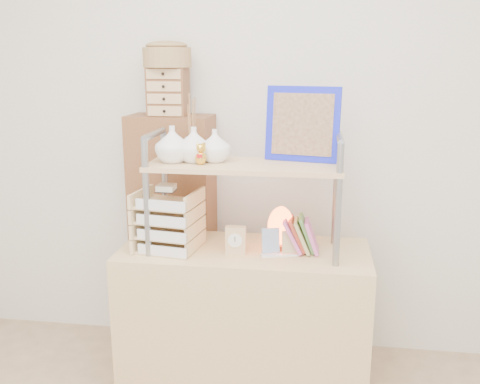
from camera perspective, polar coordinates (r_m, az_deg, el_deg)
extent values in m
cube|color=silver|center=(2.95, 1.84, 7.35)|extent=(3.40, 0.02, 2.60)
cube|color=tan|center=(2.75, 0.46, -13.47)|extent=(1.20, 0.50, 0.75)
cube|color=brown|center=(3.05, -7.08, -4.58)|extent=(0.46, 0.26, 1.35)
cylinder|color=gray|center=(2.47, -9.94, -0.72)|extent=(0.03, 0.03, 0.55)
cylinder|color=gray|center=(2.75, -8.01, 0.87)|extent=(0.03, 0.03, 0.55)
cylinder|color=gray|center=(2.55, -9.16, 6.12)|extent=(0.03, 0.30, 0.03)
cylinder|color=gray|center=(2.35, 10.43, -1.49)|extent=(0.03, 0.03, 0.55)
cylinder|color=gray|center=(2.64, 10.23, 0.24)|extent=(0.03, 0.03, 0.55)
cylinder|color=gray|center=(2.44, 10.61, 5.68)|extent=(0.03, 0.30, 0.03)
cube|color=tan|center=(2.48, 0.49, 2.82)|extent=(0.90, 0.34, 0.02)
imported|color=white|center=(2.52, -7.22, 5.08)|extent=(0.16, 0.16, 0.17)
imported|color=white|center=(2.51, -4.94, 5.05)|extent=(0.16, 0.16, 0.16)
imported|color=white|center=(2.51, -2.70, 4.96)|extent=(0.15, 0.15, 0.15)
cylinder|color=#2744AA|center=(2.64, -5.12, 4.78)|extent=(0.07, 0.07, 0.10)
cube|color=#151ECD|center=(2.53, 6.68, 7.20)|extent=(0.35, 0.12, 0.35)
cube|color=brown|center=(2.52, 6.67, 7.17)|extent=(0.29, 0.09, 0.29)
cube|color=#D65DA7|center=(2.55, 7.66, -4.63)|extent=(0.07, 0.12, 0.17)
cube|color=#5F954A|center=(2.57, 7.18, -4.47)|extent=(0.08, 0.12, 0.16)
cube|color=tan|center=(2.55, 6.67, -4.59)|extent=(0.08, 0.13, 0.16)
cube|color=#CC4B30|center=(2.57, 6.19, -4.43)|extent=(0.09, 0.14, 0.16)
cube|color=#D65DA7|center=(2.55, 5.68, -4.55)|extent=(0.09, 0.14, 0.16)
cube|color=#D5AD80|center=(2.63, -7.54, -5.86)|extent=(0.30, 0.28, 0.01)
cube|color=white|center=(2.51, -8.31, -6.26)|extent=(0.24, 0.05, 0.05)
cube|color=#D5AD80|center=(2.60, -7.59, -4.34)|extent=(0.30, 0.28, 0.01)
cube|color=white|center=(2.48, -8.37, -4.68)|extent=(0.24, 0.05, 0.05)
cube|color=#D5AD80|center=(2.58, -7.64, -2.81)|extent=(0.30, 0.28, 0.01)
cube|color=white|center=(2.46, -8.43, -3.07)|extent=(0.24, 0.05, 0.05)
cube|color=#D5AD80|center=(2.56, -7.70, -1.24)|extent=(0.30, 0.28, 0.01)
cube|color=white|center=(2.44, -8.49, -1.43)|extent=(0.24, 0.05, 0.05)
cube|color=beige|center=(2.52, -7.88, 0.44)|extent=(0.08, 0.08, 0.03)
cylinder|color=brown|center=(2.62, 4.32, -5.68)|extent=(0.12, 0.12, 0.03)
ellipsoid|color=#FF571E|center=(2.58, 4.36, -3.52)|extent=(0.14, 0.13, 0.18)
cube|color=tan|center=(2.52, -0.46, -5.16)|extent=(0.10, 0.04, 0.13)
cylinder|color=white|center=(2.50, -0.54, -5.19)|extent=(0.07, 0.01, 0.07)
cube|color=white|center=(2.52, 4.27, -6.65)|extent=(0.18, 0.10, 0.01)
cube|color=navy|center=(2.51, 3.30, -5.19)|extent=(0.09, 0.05, 0.12)
cube|color=tan|center=(2.51, 5.44, -5.33)|extent=(0.09, 0.05, 0.11)
cube|color=brown|center=(2.88, -7.67, 10.56)|extent=(0.20, 0.15, 0.25)
cube|color=tan|center=(2.81, -8.05, 8.54)|extent=(0.18, 0.01, 0.05)
cube|color=tan|center=(2.81, -8.09, 9.81)|extent=(0.18, 0.01, 0.05)
cube|color=tan|center=(2.80, -8.14, 11.09)|extent=(0.18, 0.01, 0.05)
cube|color=tan|center=(2.80, -8.18, 12.37)|extent=(0.18, 0.01, 0.05)
cylinder|color=olive|center=(2.87, -7.79, 14.04)|extent=(0.25, 0.25, 0.10)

